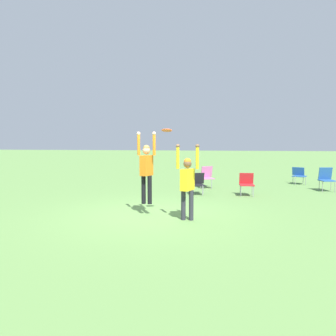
{
  "coord_description": "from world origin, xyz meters",
  "views": [
    {
      "loc": [
        1.85,
        -8.78,
        2.04
      ],
      "look_at": [
        0.45,
        0.04,
        1.3
      ],
      "focal_mm": 35.0,
      "sensor_mm": 36.0,
      "label": 1
    }
  ],
  "objects_px": {
    "camping_chair_2": "(197,182)",
    "camping_chair_3": "(207,176)",
    "camping_chair_1": "(247,182)",
    "camping_chair_4": "(326,178)",
    "person_jumping": "(146,166)",
    "person_defending": "(187,181)",
    "camping_chair_0": "(299,174)",
    "frisbee": "(167,130)"
  },
  "relations": [
    {
      "from": "person_defending",
      "to": "camping_chair_3",
      "type": "distance_m",
      "value": 5.96
    },
    {
      "from": "frisbee",
      "to": "camping_chair_3",
      "type": "xyz_separation_m",
      "value": [
        0.83,
        5.69,
        -1.78
      ]
    },
    {
      "from": "camping_chair_1",
      "to": "person_jumping",
      "type": "bearing_deg",
      "value": 48.83
    },
    {
      "from": "camping_chair_1",
      "to": "camping_chair_4",
      "type": "distance_m",
      "value": 3.68
    },
    {
      "from": "camping_chair_2",
      "to": "camping_chair_4",
      "type": "relative_size",
      "value": 0.85
    },
    {
      "from": "camping_chair_2",
      "to": "camping_chair_3",
      "type": "height_order",
      "value": "camping_chair_3"
    },
    {
      "from": "camping_chair_0",
      "to": "camping_chair_4",
      "type": "distance_m",
      "value": 2.21
    },
    {
      "from": "person_jumping",
      "to": "camping_chair_0",
      "type": "relative_size",
      "value": 2.48
    },
    {
      "from": "camping_chair_3",
      "to": "person_defending",
      "type": "bearing_deg",
      "value": 54.1
    },
    {
      "from": "person_jumping",
      "to": "frisbee",
      "type": "relative_size",
      "value": 7.19
    },
    {
      "from": "person_jumping",
      "to": "camping_chair_4",
      "type": "distance_m",
      "value": 8.28
    },
    {
      "from": "camping_chair_2",
      "to": "camping_chair_3",
      "type": "relative_size",
      "value": 0.87
    },
    {
      "from": "camping_chair_4",
      "to": "camping_chair_2",
      "type": "bearing_deg",
      "value": 8.06
    },
    {
      "from": "person_defending",
      "to": "camping_chair_2",
      "type": "relative_size",
      "value": 2.41
    },
    {
      "from": "person_jumping",
      "to": "camping_chair_4",
      "type": "relative_size",
      "value": 2.08
    },
    {
      "from": "frisbee",
      "to": "camping_chair_0",
      "type": "distance_m",
      "value": 9.4
    },
    {
      "from": "person_jumping",
      "to": "camping_chair_4",
      "type": "height_order",
      "value": "person_jumping"
    },
    {
      "from": "camping_chair_0",
      "to": "person_jumping",
      "type": "bearing_deg",
      "value": 80.29
    },
    {
      "from": "frisbee",
      "to": "camping_chair_4",
      "type": "bearing_deg",
      "value": 44.29
    },
    {
      "from": "camping_chair_0",
      "to": "camping_chair_3",
      "type": "relative_size",
      "value": 0.86
    },
    {
      "from": "person_jumping",
      "to": "frisbee",
      "type": "bearing_deg",
      "value": -88.09
    },
    {
      "from": "camping_chair_4",
      "to": "camping_chair_3",
      "type": "bearing_deg",
      "value": -11.71
    },
    {
      "from": "frisbee",
      "to": "camping_chair_0",
      "type": "relative_size",
      "value": 0.34
    },
    {
      "from": "camping_chair_3",
      "to": "camping_chair_1",
      "type": "bearing_deg",
      "value": 97.45
    },
    {
      "from": "camping_chair_1",
      "to": "camping_chair_2",
      "type": "bearing_deg",
      "value": -1.67
    },
    {
      "from": "camping_chair_0",
      "to": "camping_chair_1",
      "type": "relative_size",
      "value": 0.96
    },
    {
      "from": "camping_chair_2",
      "to": "person_defending",
      "type": "bearing_deg",
      "value": 69.45
    },
    {
      "from": "camping_chair_2",
      "to": "camping_chair_0",
      "type": "bearing_deg",
      "value": -161.02
    },
    {
      "from": "camping_chair_0",
      "to": "camping_chair_1",
      "type": "distance_m",
      "value": 4.66
    },
    {
      "from": "camping_chair_4",
      "to": "camping_chair_0",
      "type": "bearing_deg",
      "value": -84.79
    },
    {
      "from": "frisbee",
      "to": "camping_chair_4",
      "type": "relative_size",
      "value": 0.29
    },
    {
      "from": "camping_chair_2",
      "to": "camping_chair_4",
      "type": "bearing_deg",
      "value": 177.14
    },
    {
      "from": "person_jumping",
      "to": "frisbee",
      "type": "height_order",
      "value": "frisbee"
    },
    {
      "from": "person_defending",
      "to": "camping_chair_0",
      "type": "distance_m",
      "value": 9.14
    },
    {
      "from": "person_defending",
      "to": "camping_chair_2",
      "type": "height_order",
      "value": "person_defending"
    },
    {
      "from": "camping_chair_2",
      "to": "camping_chair_4",
      "type": "distance_m",
      "value": 5.39
    },
    {
      "from": "person_jumping",
      "to": "camping_chair_2",
      "type": "xyz_separation_m",
      "value": [
        1.15,
        3.67,
        -0.88
      ]
    },
    {
      "from": "camping_chair_1",
      "to": "camping_chair_4",
      "type": "xyz_separation_m",
      "value": [
        3.29,
        1.65,
        0.06
      ]
    },
    {
      "from": "person_jumping",
      "to": "person_defending",
      "type": "xyz_separation_m",
      "value": [
        1.17,
        -0.45,
        -0.32
      ]
    },
    {
      "from": "frisbee",
      "to": "camping_chair_1",
      "type": "bearing_deg",
      "value": 58.48
    },
    {
      "from": "person_jumping",
      "to": "camping_chair_0",
      "type": "distance_m",
      "value": 9.44
    },
    {
      "from": "camping_chair_2",
      "to": "camping_chair_3",
      "type": "xyz_separation_m",
      "value": [
        0.27,
        1.82,
        0.07
      ]
    }
  ]
}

